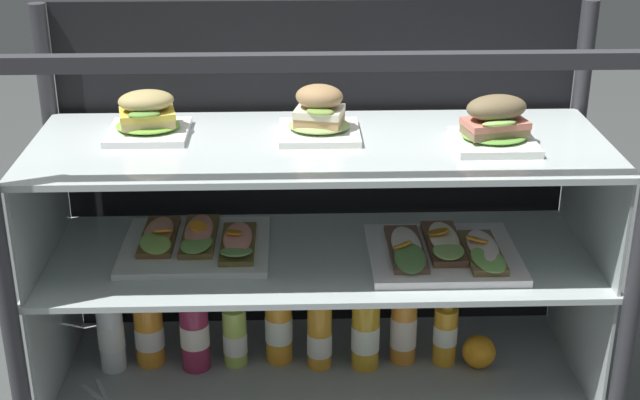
{
  "coord_description": "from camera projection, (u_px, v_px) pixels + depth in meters",
  "views": [
    {
      "loc": [
        -0.06,
        -1.87,
        1.29
      ],
      "look_at": [
        0.0,
        0.0,
        0.5
      ],
      "focal_mm": 50.75,
      "sensor_mm": 36.0,
      "label": 1
    }
  ],
  "objects": [
    {
      "name": "juice_bottle_front_left_end",
      "position": [
        404.0,
        325.0,
        2.22
      ],
      "size": [
        0.07,
        0.07,
        0.24
      ],
      "color": "orange",
      "rests_on": "case_base_deck"
    },
    {
      "name": "juice_bottle_tucked_behind",
      "position": [
        279.0,
        325.0,
        2.22
      ],
      "size": [
        0.07,
        0.07,
        0.24
      ],
      "color": "orange",
      "rests_on": "case_base_deck"
    },
    {
      "name": "case_base_deck",
      "position": [
        320.0,
        378.0,
        2.22
      ],
      "size": [
        1.33,
        0.52,
        0.04
      ],
      "primitive_type": "cube",
      "color": "#9BA1A3",
      "rests_on": "ground"
    },
    {
      "name": "open_sandwich_tray_near_left_corner",
      "position": [
        445.0,
        251.0,
        2.05
      ],
      "size": [
        0.34,
        0.3,
        0.06
      ],
      "color": "white",
      "rests_on": "shelf_lower_glass"
    },
    {
      "name": "ground_plane",
      "position": [
        320.0,
        388.0,
        2.23
      ],
      "size": [
        6.0,
        6.0,
        0.02
      ],
      "primitive_type": "cube",
      "color": "#404443",
      "rests_on": "ground"
    },
    {
      "name": "juice_bottle_back_center",
      "position": [
        321.0,
        334.0,
        2.2
      ],
      "size": [
        0.06,
        0.06,
        0.24
      ],
      "color": "orange",
      "rests_on": "case_base_deck"
    },
    {
      "name": "juice_bottle_back_right",
      "position": [
        149.0,
        329.0,
        2.22
      ],
      "size": [
        0.07,
        0.07,
        0.23
      ],
      "color": "orange",
      "rests_on": "case_base_deck"
    },
    {
      "name": "juice_bottle_back_left",
      "position": [
        445.0,
        333.0,
        2.22
      ],
      "size": [
        0.06,
        0.06,
        0.19
      ],
      "color": "orange",
      "rests_on": "case_base_deck"
    },
    {
      "name": "orange_fruit_beside_bottles",
      "position": [
        479.0,
        352.0,
        2.22
      ],
      "size": [
        0.08,
        0.08,
        0.08
      ],
      "primitive_type": "sphere",
      "color": "orange",
      "rests_on": "case_base_deck"
    },
    {
      "name": "plated_roll_sandwich_mid_left",
      "position": [
        495.0,
        126.0,
        1.94
      ],
      "size": [
        0.18,
        0.18,
        0.11
      ],
      "color": "white",
      "rests_on": "shelf_upper_glass"
    },
    {
      "name": "shelf_upper_glass",
      "position": [
        320.0,
        146.0,
        1.98
      ],
      "size": [
        1.27,
        0.46,
        0.01
      ],
      "primitive_type": "cube",
      "color": "silver",
      "rests_on": "riser_upper_tier"
    },
    {
      "name": "riser_upper_tier",
      "position": [
        320.0,
        203.0,
        2.03
      ],
      "size": [
        1.25,
        0.44,
        0.26
      ],
      "color": "silver",
      "rests_on": "shelf_lower_glass"
    },
    {
      "name": "case_frame",
      "position": [
        318.0,
        181.0,
        2.14
      ],
      "size": [
        1.33,
        0.52,
        0.89
      ],
      "color": "#333338",
      "rests_on": "ground"
    },
    {
      "name": "juice_bottle_front_middle",
      "position": [
        195.0,
        331.0,
        2.19
      ],
      "size": [
        0.07,
        0.07,
        0.25
      ],
      "color": "#942547",
      "rests_on": "case_base_deck"
    },
    {
      "name": "juice_bottle_near_post",
      "position": [
        366.0,
        333.0,
        2.2
      ],
      "size": [
        0.07,
        0.07,
        0.23
      ],
      "color": "gold",
      "rests_on": "case_base_deck"
    },
    {
      "name": "shelf_lower_glass",
      "position": [
        320.0,
        257.0,
        2.09
      ],
      "size": [
        1.27,
        0.46,
        0.01
      ],
      "primitive_type": "cube",
      "color": "silver",
      "rests_on": "riser_lower_tier"
    },
    {
      "name": "plated_roll_sandwich_near_left_corner",
      "position": [
        147.0,
        118.0,
        2.01
      ],
      "size": [
        0.18,
        0.18,
        0.1
      ],
      "color": "white",
      "rests_on": "shelf_upper_glass"
    },
    {
      "name": "juice_bottle_front_fourth",
      "position": [
        111.0,
        334.0,
        2.19
      ],
      "size": [
        0.06,
        0.06,
        0.23
      ],
      "color": "white",
      "rests_on": "case_base_deck"
    },
    {
      "name": "plated_roll_sandwich_far_right",
      "position": [
        321.0,
        117.0,
        2.0
      ],
      "size": [
        0.18,
        0.18,
        0.12
      ],
      "color": "white",
      "rests_on": "shelf_upper_glass"
    },
    {
      "name": "open_sandwich_tray_near_right_corner",
      "position": [
        197.0,
        242.0,
        2.1
      ],
      "size": [
        0.34,
        0.3,
        0.06
      ],
      "color": "white",
      "rests_on": "shelf_lower_glass"
    },
    {
      "name": "juice_bottle_front_right_end",
      "position": [
        235.0,
        336.0,
        2.22
      ],
      "size": [
        0.06,
        0.06,
        0.2
      ],
      "color": "#B3D156",
      "rests_on": "case_base_deck"
    },
    {
      "name": "riser_lower_tier",
      "position": [
        320.0,
        317.0,
        2.15
      ],
      "size": [
        1.25,
        0.44,
        0.31
      ],
      "color": "silver",
      "rests_on": "case_base_deck"
    }
  ]
}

